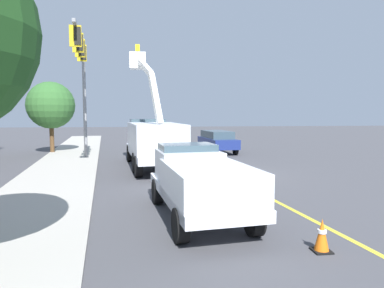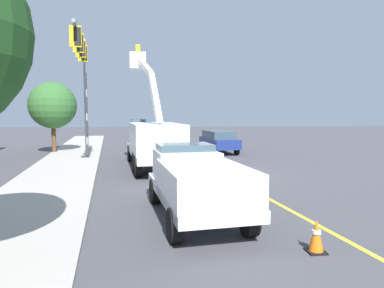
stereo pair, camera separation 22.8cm
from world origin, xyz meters
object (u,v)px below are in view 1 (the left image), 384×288
at_px(traffic_signal_mast, 82,66).
at_px(passing_minivan, 217,140).
at_px(service_pickup_truck, 199,180).
at_px(traffic_cone_mid_front, 208,170).
at_px(utility_bucket_truck, 153,139).
at_px(traffic_cone_mid_rear, 174,151).
at_px(traffic_cone_leading, 322,236).

bearing_deg(traffic_signal_mast, passing_minivan, -62.03).
bearing_deg(service_pickup_truck, traffic_cone_mid_front, -12.19).
bearing_deg(traffic_signal_mast, service_pickup_truck, -155.21).
relative_size(utility_bucket_truck, traffic_signal_mast, 1.07).
relative_size(utility_bucket_truck, traffic_cone_mid_rear, 10.18).
height_order(passing_minivan, traffic_signal_mast, traffic_signal_mast).
xyz_separation_m(service_pickup_truck, traffic_cone_mid_front, (6.32, -1.37, -0.77)).
relative_size(service_pickup_truck, traffic_cone_mid_front, 8.18).
bearing_deg(traffic_cone_mid_rear, traffic_cone_mid_front, -172.31).
xyz_separation_m(traffic_cone_leading, traffic_signal_mast, (14.33, 7.66, 5.45)).
bearing_deg(service_pickup_truck, traffic_cone_leading, -140.36).
distance_m(service_pickup_truck, traffic_signal_mast, 13.50).
bearing_deg(passing_minivan, traffic_cone_mid_front, 166.10).
distance_m(utility_bucket_truck, service_pickup_truck, 9.84).
xyz_separation_m(passing_minivan, traffic_cone_mid_rear, (-2.25, 3.53, -0.56)).
relative_size(traffic_cone_leading, traffic_signal_mast, 0.09).
xyz_separation_m(traffic_cone_mid_front, traffic_cone_mid_rear, (7.77, 1.05, 0.06)).
xyz_separation_m(utility_bucket_truck, traffic_cone_mid_rear, (4.34, -1.52, -1.20)).
xyz_separation_m(service_pickup_truck, traffic_cone_leading, (-2.84, -2.35, -0.75)).
xyz_separation_m(utility_bucket_truck, traffic_cone_mid_front, (-3.43, -2.57, -1.26)).
bearing_deg(traffic_cone_mid_front, traffic_signal_mast, 52.26).
bearing_deg(traffic_signal_mast, traffic_cone_leading, -151.87).
distance_m(traffic_cone_mid_rear, traffic_signal_mast, 8.23).
bearing_deg(traffic_cone_mid_rear, service_pickup_truck, 178.71).
relative_size(traffic_cone_leading, traffic_cone_mid_front, 1.06).
bearing_deg(traffic_cone_mid_rear, traffic_cone_leading, -173.14).
bearing_deg(traffic_cone_leading, passing_minivan, -4.45).
bearing_deg(service_pickup_truck, traffic_cone_mid_rear, -1.29).
bearing_deg(traffic_cone_leading, traffic_signal_mast, 28.13).
height_order(traffic_cone_leading, traffic_cone_mid_front, traffic_cone_leading).
xyz_separation_m(passing_minivan, traffic_cone_mid_front, (-10.02, 2.48, -0.62)).
xyz_separation_m(traffic_cone_mid_front, traffic_signal_mast, (5.16, 6.67, 5.47)).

